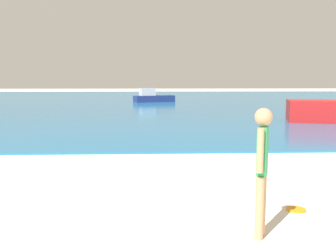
{
  "coord_description": "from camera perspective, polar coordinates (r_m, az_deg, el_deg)",
  "views": [
    {
      "loc": [
        0.19,
        1.22,
        1.97
      ],
      "look_at": [
        0.46,
        8.1,
        1.11
      ],
      "focal_mm": 37.87,
      "sensor_mm": 36.0,
      "label": 1
    }
  ],
  "objects": [
    {
      "name": "boat_far",
      "position": [
        33.52,
        -2.48,
        4.65
      ],
      "size": [
        3.99,
        2.55,
        1.3
      ],
      "rotation": [
        0.0,
        0.0,
        0.38
      ],
      "color": "navy",
      "rests_on": "water"
    },
    {
      "name": "person_standing",
      "position": [
        4.59,
        14.89,
        -6.09
      ],
      "size": [
        0.22,
        0.35,
        1.65
      ],
      "rotation": [
        0.0,
        0.0,
        4.24
      ],
      "color": "tan",
      "rests_on": "ground"
    },
    {
      "name": "frisbee",
      "position": [
        5.95,
        19.92,
        -12.53
      ],
      "size": [
        0.3,
        0.3,
        0.03
      ],
      "primitive_type": "cylinder",
      "color": "orange",
      "rests_on": "ground"
    },
    {
      "name": "water",
      "position": [
        39.58,
        -2.54,
        4.34
      ],
      "size": [
        160.0,
        60.0,
        0.06
      ],
      "primitive_type": "cube",
      "color": "#1E6B9E",
      "rests_on": "ground"
    }
  ]
}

